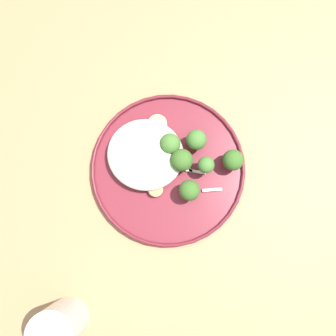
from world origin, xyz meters
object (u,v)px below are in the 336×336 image
object	(u,v)px
broccoli_floret_near_rim	(233,160)
broccoli_floret_center_pile	(196,140)
seared_scallop_rear_pale	(132,161)
seared_scallop_right_edge	(156,189)
seared_scallop_front_small	(168,172)
dinner_plate	(168,169)
broccoli_floret_tall_stalk	(182,160)
seared_scallop_large_seared	(121,167)
water_glass	(61,325)
broccoli_floret_beside_noodles	(189,190)
broccoli_floret_front_edge	(170,144)
seared_scallop_center_golden	(160,125)
broccoli_floret_right_tilted	(206,165)

from	to	relation	value
broccoli_floret_near_rim	broccoli_floret_center_pile	world-z (taller)	same
seared_scallop_rear_pale	seared_scallop_right_edge	bearing A→B (deg)	144.29
seared_scallop_front_small	dinner_plate	bearing A→B (deg)	-73.87
seared_scallop_rear_pale	broccoli_floret_tall_stalk	xyz separation A→B (m)	(-0.09, -0.02, 0.02)
seared_scallop_large_seared	seared_scallop_front_small	world-z (taller)	seared_scallop_front_small
broccoli_floret_near_rim	water_glass	size ratio (longest dim) A/B	0.45
broccoli_floret_beside_noodles	broccoli_floret_front_edge	size ratio (longest dim) A/B	1.05
dinner_plate	broccoli_floret_near_rim	size ratio (longest dim) A/B	5.66
water_glass	dinner_plate	bearing A→B (deg)	-108.55
broccoli_floret_front_edge	seared_scallop_center_golden	bearing A→B (deg)	-50.26
dinner_plate	seared_scallop_rear_pale	size ratio (longest dim) A/B	10.67
seared_scallop_large_seared	broccoli_floret_near_rim	bearing A→B (deg)	-162.25
dinner_plate	seared_scallop_front_small	world-z (taller)	seared_scallop_front_small
broccoli_floret_center_pile	broccoli_floret_front_edge	xyz separation A→B (m)	(0.04, 0.02, -0.00)
seared_scallop_front_small	broccoli_floret_front_edge	world-z (taller)	broccoli_floret_front_edge
broccoli_floret_near_rim	water_glass	xyz separation A→B (m)	(0.21, 0.35, 0.01)
seared_scallop_center_golden	broccoli_floret_right_tilted	bearing A→B (deg)	150.87
seared_scallop_rear_pale	broccoli_floret_tall_stalk	bearing A→B (deg)	-166.45
broccoli_floret_near_rim	broccoli_floret_tall_stalk	bearing A→B (deg)	15.15
broccoli_floret_tall_stalk	water_glass	size ratio (longest dim) A/B	0.47
seared_scallop_right_edge	broccoli_floret_near_rim	distance (m)	0.15
seared_scallop_center_golden	broccoli_floret_right_tilted	xyz separation A→B (m)	(-0.10, 0.06, 0.02)
broccoli_floret_near_rim	seared_scallop_rear_pale	bearing A→B (deg)	14.36
seared_scallop_front_small	seared_scallop_large_seared	bearing A→B (deg)	9.46
broccoli_floret_near_rim	broccoli_floret_beside_noodles	bearing A→B (deg)	49.75
broccoli_floret_right_tilted	broccoli_floret_front_edge	size ratio (longest dim) A/B	1.06
broccoli_floret_right_tilted	broccoli_floret_beside_noodles	size ratio (longest dim) A/B	1.00
seared_scallop_rear_pale	seared_scallop_front_small	size ratio (longest dim) A/B	0.80
broccoli_floret_right_tilted	water_glass	size ratio (longest dim) A/B	0.47
seared_scallop_rear_pale	broccoli_floret_right_tilted	distance (m)	0.14
broccoli_floret_center_pile	broccoli_floret_front_edge	bearing A→B (deg)	23.37
seared_scallop_right_edge	seared_scallop_large_seared	bearing A→B (deg)	-17.54
seared_scallop_front_small	broccoli_floret_near_rim	bearing A→B (deg)	-156.12
dinner_plate	seared_scallop_large_seared	xyz separation A→B (m)	(0.08, 0.02, 0.01)
broccoli_floret_beside_noodles	seared_scallop_rear_pale	bearing A→B (deg)	-13.66
seared_scallop_right_edge	dinner_plate	bearing A→B (deg)	-104.73
dinner_plate	seared_scallop_large_seared	distance (m)	0.09
broccoli_floret_near_rim	broccoli_floret_front_edge	world-z (taller)	same
dinner_plate	broccoli_floret_beside_noodles	world-z (taller)	broccoli_floret_beside_noodles
seared_scallop_center_golden	broccoli_floret_beside_noodles	size ratio (longest dim) A/B	0.67
broccoli_floret_near_rim	seared_scallop_center_golden	bearing A→B (deg)	-13.01
seared_scallop_large_seared	broccoli_floret_right_tilted	distance (m)	0.16
seared_scallop_center_golden	water_glass	size ratio (longest dim) A/B	0.31
broccoli_floret_near_rim	broccoli_floret_center_pile	size ratio (longest dim) A/B	0.98
seared_scallop_front_small	broccoli_floret_center_pile	bearing A→B (deg)	-117.89
broccoli_floret_center_pile	seared_scallop_rear_pale	bearing A→B (deg)	31.58
seared_scallop_right_edge	water_glass	xyz separation A→B (m)	(0.09, 0.26, 0.03)
broccoli_floret_beside_noodles	broccoli_floret_front_edge	distance (m)	0.09
seared_scallop_right_edge	broccoli_floret_center_pile	size ratio (longest dim) A/B	0.52
seared_scallop_large_seared	seared_scallop_center_golden	xyz separation A→B (m)	(-0.05, -0.10, 0.00)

